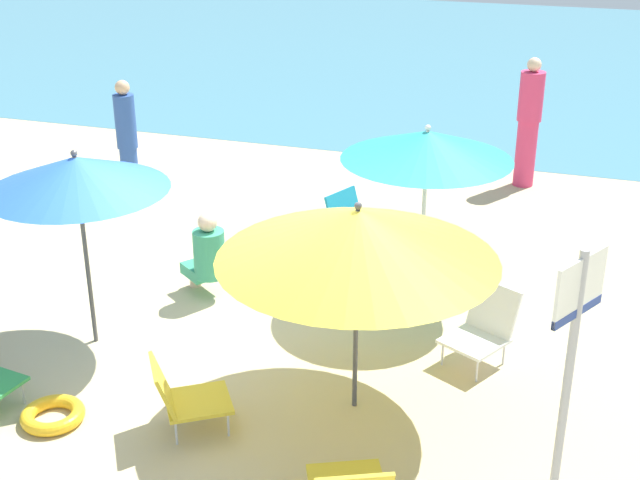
{
  "coord_description": "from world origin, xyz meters",
  "views": [
    {
      "loc": [
        2.76,
        -6.36,
        4.14
      ],
      "look_at": [
        0.32,
        1.1,
        0.7
      ],
      "focal_mm": 48.77,
      "sensor_mm": 36.0,
      "label": 1
    }
  ],
  "objects_px": {
    "beach_chair_f": "(351,220)",
    "person_b": "(529,123)",
    "beach_chair_d": "(183,395)",
    "umbrella_blue": "(76,174)",
    "beach_chair_c": "(483,326)",
    "beach_bag": "(309,283)",
    "swim_ring": "(53,415)",
    "person_a": "(127,142)",
    "umbrella_yellow": "(358,235)",
    "person_c": "(207,255)",
    "umbrella_teal": "(427,145)",
    "warning_sign": "(572,347)"
  },
  "relations": [
    {
      "from": "person_a",
      "to": "swim_ring",
      "type": "distance_m",
      "value": 4.95
    },
    {
      "from": "umbrella_teal",
      "to": "beach_bag",
      "type": "height_order",
      "value": "umbrella_teal"
    },
    {
      "from": "beach_bag",
      "to": "beach_chair_d",
      "type": "bearing_deg",
      "value": -95.05
    },
    {
      "from": "person_b",
      "to": "warning_sign",
      "type": "height_order",
      "value": "warning_sign"
    },
    {
      "from": "umbrella_teal",
      "to": "person_a",
      "type": "bearing_deg",
      "value": 160.34
    },
    {
      "from": "beach_chair_f",
      "to": "beach_chair_d",
      "type": "bearing_deg",
      "value": -71.6
    },
    {
      "from": "beach_chair_f",
      "to": "person_c",
      "type": "height_order",
      "value": "person_c"
    },
    {
      "from": "umbrella_yellow",
      "to": "warning_sign",
      "type": "distance_m",
      "value": 1.86
    },
    {
      "from": "umbrella_teal",
      "to": "beach_bag",
      "type": "bearing_deg",
      "value": -160.07
    },
    {
      "from": "beach_chair_d",
      "to": "swim_ring",
      "type": "distance_m",
      "value": 1.12
    },
    {
      "from": "umbrella_teal",
      "to": "person_c",
      "type": "xyz_separation_m",
      "value": [
        -2.07,
        -0.66,
        -1.16
      ]
    },
    {
      "from": "umbrella_teal",
      "to": "beach_bag",
      "type": "xyz_separation_m",
      "value": [
        -1.07,
        -0.39,
        -1.46
      ]
    },
    {
      "from": "person_a",
      "to": "warning_sign",
      "type": "bearing_deg",
      "value": -64.83
    },
    {
      "from": "beach_chair_c",
      "to": "beach_chair_d",
      "type": "bearing_deg",
      "value": -21.74
    },
    {
      "from": "umbrella_yellow",
      "to": "person_b",
      "type": "height_order",
      "value": "umbrella_yellow"
    },
    {
      "from": "swim_ring",
      "to": "beach_bag",
      "type": "relative_size",
      "value": 1.48
    },
    {
      "from": "swim_ring",
      "to": "beach_bag",
      "type": "xyz_separation_m",
      "value": [
        1.27,
        2.66,
        0.12
      ]
    },
    {
      "from": "beach_chair_c",
      "to": "swim_ring",
      "type": "xyz_separation_m",
      "value": [
        -3.13,
        -2.01,
        -0.29
      ]
    },
    {
      "from": "umbrella_blue",
      "to": "beach_chair_c",
      "type": "distance_m",
      "value": 3.81
    },
    {
      "from": "person_a",
      "to": "umbrella_teal",
      "type": "bearing_deg",
      "value": -46.78
    },
    {
      "from": "person_b",
      "to": "beach_bag",
      "type": "distance_m",
      "value": 4.55
    },
    {
      "from": "umbrella_yellow",
      "to": "person_b",
      "type": "relative_size",
      "value": 1.24
    },
    {
      "from": "swim_ring",
      "to": "umbrella_yellow",
      "type": "bearing_deg",
      "value": 23.3
    },
    {
      "from": "beach_chair_f",
      "to": "swim_ring",
      "type": "distance_m",
      "value": 4.19
    },
    {
      "from": "warning_sign",
      "to": "beach_bag",
      "type": "height_order",
      "value": "warning_sign"
    },
    {
      "from": "umbrella_teal",
      "to": "beach_chair_d",
      "type": "relative_size",
      "value": 2.46
    },
    {
      "from": "umbrella_blue",
      "to": "beach_bag",
      "type": "bearing_deg",
      "value": 41.39
    },
    {
      "from": "umbrella_yellow",
      "to": "person_a",
      "type": "xyz_separation_m",
      "value": [
        -4.07,
        3.57,
        -0.7
      ]
    },
    {
      "from": "beach_chair_c",
      "to": "person_b",
      "type": "relative_size",
      "value": 0.42
    },
    {
      "from": "umbrella_blue",
      "to": "beach_chair_d",
      "type": "relative_size",
      "value": 2.51
    },
    {
      "from": "umbrella_teal",
      "to": "person_b",
      "type": "relative_size",
      "value": 1.04
    },
    {
      "from": "umbrella_yellow",
      "to": "person_a",
      "type": "height_order",
      "value": "umbrella_yellow"
    },
    {
      "from": "beach_chair_f",
      "to": "person_b",
      "type": "height_order",
      "value": "person_b"
    },
    {
      "from": "beach_chair_d",
      "to": "person_c",
      "type": "xyz_separation_m",
      "value": [
        -0.79,
        2.15,
        0.16
      ]
    },
    {
      "from": "umbrella_teal",
      "to": "beach_bag",
      "type": "distance_m",
      "value": 1.85
    },
    {
      "from": "umbrella_blue",
      "to": "beach_chair_c",
      "type": "height_order",
      "value": "umbrella_blue"
    },
    {
      "from": "beach_chair_d",
      "to": "beach_chair_f",
      "type": "bearing_deg",
      "value": 51.85
    },
    {
      "from": "umbrella_blue",
      "to": "person_b",
      "type": "height_order",
      "value": "umbrella_blue"
    },
    {
      "from": "umbrella_blue",
      "to": "beach_chair_c",
      "type": "bearing_deg",
      "value": 12.64
    },
    {
      "from": "umbrella_yellow",
      "to": "beach_chair_c",
      "type": "height_order",
      "value": "umbrella_yellow"
    },
    {
      "from": "umbrella_yellow",
      "to": "beach_chair_f",
      "type": "bearing_deg",
      "value": 106.84
    },
    {
      "from": "beach_chair_d",
      "to": "swim_ring",
      "type": "relative_size",
      "value": 1.46
    },
    {
      "from": "swim_ring",
      "to": "beach_bag",
      "type": "distance_m",
      "value": 2.95
    },
    {
      "from": "umbrella_blue",
      "to": "beach_chair_d",
      "type": "distance_m",
      "value": 2.19
    },
    {
      "from": "umbrella_teal",
      "to": "beach_chair_c",
      "type": "relative_size",
      "value": 2.46
    },
    {
      "from": "umbrella_blue",
      "to": "beach_chair_f",
      "type": "height_order",
      "value": "umbrella_blue"
    },
    {
      "from": "beach_chair_d",
      "to": "beach_bag",
      "type": "distance_m",
      "value": 2.44
    },
    {
      "from": "beach_chair_c",
      "to": "person_b",
      "type": "bearing_deg",
      "value": -150.76
    },
    {
      "from": "umbrella_blue",
      "to": "swim_ring",
      "type": "distance_m",
      "value": 2.05
    },
    {
      "from": "person_b",
      "to": "umbrella_yellow",
      "type": "bearing_deg",
      "value": 58.73
    }
  ]
}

